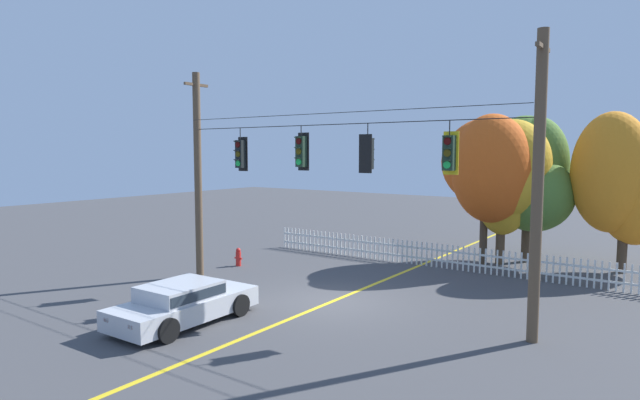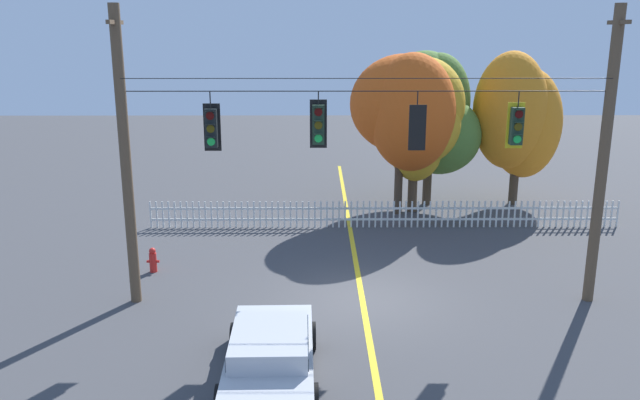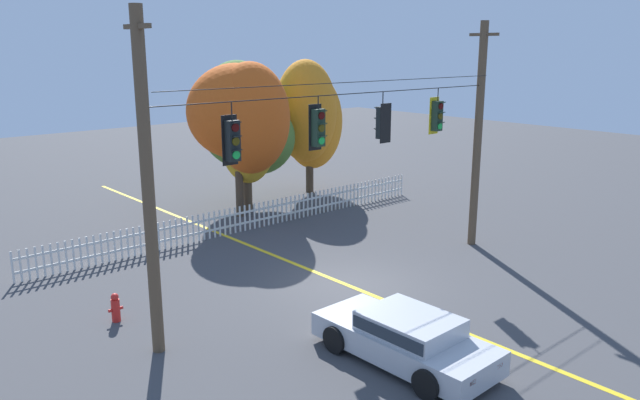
# 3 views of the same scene
# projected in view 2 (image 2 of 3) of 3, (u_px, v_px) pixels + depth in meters

# --- Properties ---
(ground) EXTENTS (80.00, 80.00, 0.00)m
(ground) POSITION_uv_depth(u_px,v_px,m) (362.00, 300.00, 17.29)
(ground) COLOR #424244
(lane_centerline_stripe) EXTENTS (0.16, 36.00, 0.01)m
(lane_centerline_stripe) POSITION_uv_depth(u_px,v_px,m) (362.00, 300.00, 17.29)
(lane_centerline_stripe) COLOR gold
(lane_centerline_stripe) RESTS_ON ground
(signal_support_span) EXTENTS (12.48, 1.10, 7.70)m
(signal_support_span) POSITION_uv_depth(u_px,v_px,m) (365.00, 157.00, 16.30)
(signal_support_span) COLOR brown
(signal_support_span) RESTS_ON ground
(traffic_signal_westbound_side) EXTENTS (0.43, 0.38, 1.52)m
(traffic_signal_westbound_side) POSITION_uv_depth(u_px,v_px,m) (211.00, 128.00, 16.10)
(traffic_signal_westbound_side) COLOR black
(traffic_signal_eastbound_side) EXTENTS (0.43, 0.38, 1.45)m
(traffic_signal_eastbound_side) POSITION_uv_depth(u_px,v_px,m) (318.00, 124.00, 16.09)
(traffic_signal_eastbound_side) COLOR black
(traffic_signal_northbound_secondary) EXTENTS (0.43, 0.38, 1.47)m
(traffic_signal_northbound_secondary) POSITION_uv_depth(u_px,v_px,m) (417.00, 127.00, 16.10)
(traffic_signal_northbound_secondary) COLOR black
(traffic_signal_southbound_primary) EXTENTS (0.43, 0.38, 1.46)m
(traffic_signal_southbound_primary) POSITION_uv_depth(u_px,v_px,m) (516.00, 126.00, 16.13)
(traffic_signal_southbound_primary) COLOR black
(white_picket_fence) EXTENTS (17.36, 0.06, 1.00)m
(white_picket_fence) POSITION_uv_depth(u_px,v_px,m) (385.00, 214.00, 23.67)
(white_picket_fence) COLOR silver
(white_picket_fence) RESTS_ON ground
(autumn_maple_near_fence) EXTENTS (4.18, 3.89, 6.32)m
(autumn_maple_near_fence) POSITION_uv_depth(u_px,v_px,m) (407.00, 108.00, 24.54)
(autumn_maple_near_fence) COLOR #473828
(autumn_maple_near_fence) RESTS_ON ground
(autumn_maple_mid) EXTENTS (3.29, 3.20, 6.12)m
(autumn_maple_mid) POSITION_uv_depth(u_px,v_px,m) (421.00, 117.00, 24.98)
(autumn_maple_mid) COLOR brown
(autumn_maple_mid) RESTS_ON ground
(autumn_oak_far_east) EXTENTS (4.08, 3.72, 6.33)m
(autumn_oak_far_east) POSITION_uv_depth(u_px,v_px,m) (431.00, 114.00, 26.06)
(autumn_oak_far_east) COLOR #473828
(autumn_oak_far_east) RESTS_ON ground
(autumn_maple_far_west) EXTENTS (3.76, 3.24, 6.33)m
(autumn_maple_far_west) POSITION_uv_depth(u_px,v_px,m) (518.00, 117.00, 26.07)
(autumn_maple_far_west) COLOR #473828
(autumn_maple_far_west) RESTS_ON ground
(parked_car) EXTENTS (2.00, 4.28, 1.15)m
(parked_car) POSITION_uv_depth(u_px,v_px,m) (270.00, 354.00, 13.15)
(parked_car) COLOR #B7BABF
(parked_car) RESTS_ON ground
(fire_hydrant) EXTENTS (0.38, 0.22, 0.76)m
(fire_hydrant) POSITION_uv_depth(u_px,v_px,m) (153.00, 260.00, 19.27)
(fire_hydrant) COLOR red
(fire_hydrant) RESTS_ON ground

